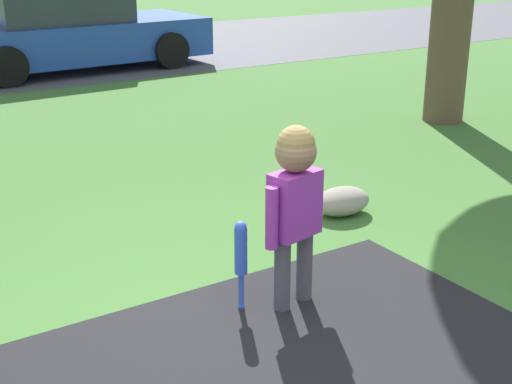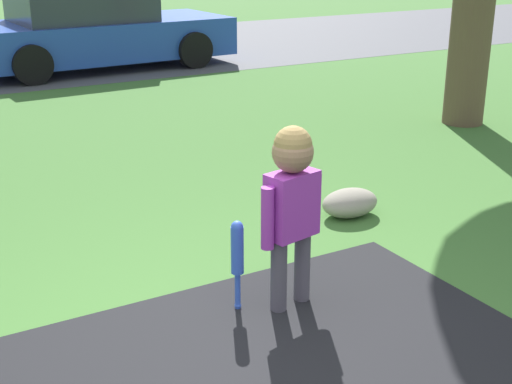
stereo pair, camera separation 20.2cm
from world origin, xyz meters
name	(u,v)px [view 2 (the right image)]	position (x,y,z in m)	size (l,w,h in m)	color
child	(292,192)	(0.72, 0.54, 0.70)	(0.43, 0.23, 1.07)	#4C4751
baseball_bat	(237,253)	(0.44, 0.64, 0.35)	(0.07, 0.07, 0.55)	blue
parked_car	(93,32)	(2.23, 8.81, 0.57)	(4.30, 2.12, 1.21)	#2347AD
edging_rock	(350,203)	(1.87, 1.49, 0.11)	(0.46, 0.32, 0.21)	gray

